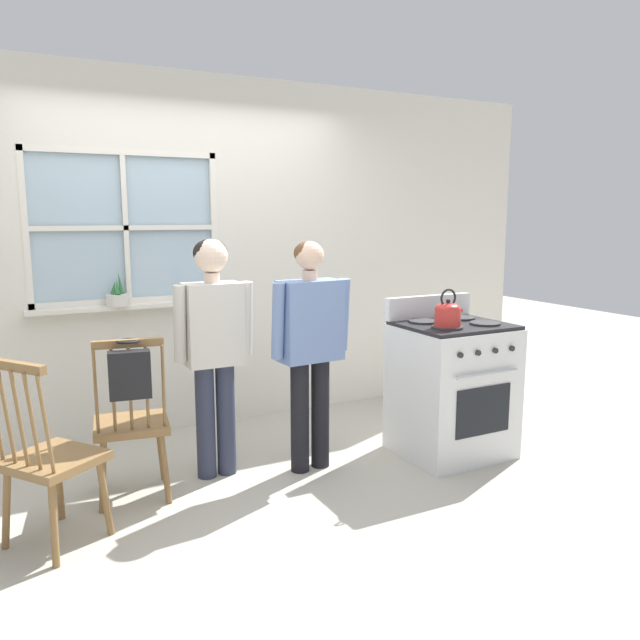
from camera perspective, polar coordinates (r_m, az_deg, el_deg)
name	(u,v)px	position (r m, az deg, el deg)	size (l,w,h in m)	color
ground_plane	(258,493)	(3.92, -5.67, -15.47)	(16.00, 16.00, 0.00)	#B2AD9E
wall_back	(191,257)	(4.90, -11.72, 5.62)	(6.40, 0.16, 2.70)	silver
chair_by_window	(132,425)	(3.85, -16.85, -9.18)	(0.48, 0.46, 0.98)	olive
chair_near_wall	(50,461)	(3.46, -23.49, -11.70)	(0.57, 0.57, 0.98)	olive
person_elderly_left	(213,336)	(3.93, -9.73, -1.41)	(0.50, 0.22, 1.51)	#2D3347
person_teen_center	(310,336)	(3.98, -0.92, -1.47)	(0.56, 0.24, 1.49)	black
stove	(451,387)	(4.45, 11.92, -6.04)	(0.72, 0.68, 1.08)	silver
kettle	(448,313)	(4.13, 11.61, 0.61)	(0.21, 0.17, 0.25)	red
potted_plant	(118,297)	(4.71, -18.01, 1.99)	(0.17, 0.17, 0.24)	beige
handbag	(130,373)	(3.52, -17.01, -4.69)	(0.23, 0.21, 0.31)	black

